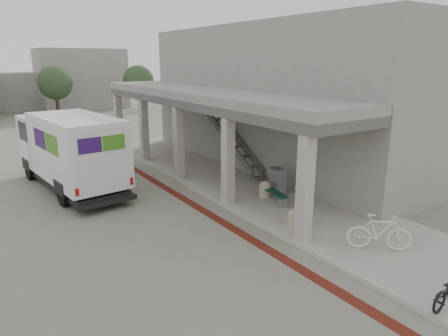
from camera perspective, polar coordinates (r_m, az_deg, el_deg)
ground at (r=13.90m, az=-5.54°, el=-7.51°), size 120.00×120.00×0.00m
bike_lane_stripe at (r=15.98m, az=-5.75°, el=-4.41°), size 0.35×40.00×0.01m
sidewalk at (r=15.99m, az=7.24°, el=-4.23°), size 4.40×28.00×0.12m
transit_building at (r=20.45m, az=5.40°, el=9.69°), size 7.60×17.00×7.00m
tree_mid at (r=42.19m, az=-22.98°, el=11.12°), size 3.20×3.20×4.80m
tree_right at (r=43.46m, az=-12.13°, el=12.05°), size 3.20×3.20×4.80m
fedex_truck at (r=18.01m, az=-21.23°, el=2.47°), size 3.11×7.68×3.19m
bench at (r=15.35m, az=7.03°, el=-3.69°), size 0.66×1.76×0.40m
bollard_near at (r=15.73m, az=5.85°, el=-3.00°), size 0.45×0.45×0.67m
bollard_far at (r=13.26m, az=9.89°, el=-6.96°), size 0.37×0.37×0.56m
utility_cabinet at (r=16.16m, az=7.59°, el=-1.85°), size 0.52×0.67×1.05m
bicycle_cream at (r=12.20m, az=21.31°, el=-8.55°), size 1.64×1.59×1.07m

